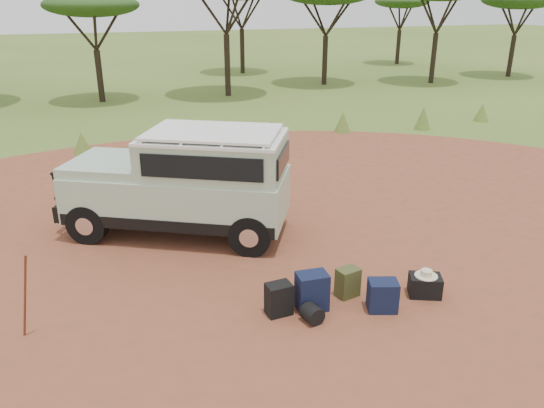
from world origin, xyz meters
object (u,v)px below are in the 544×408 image
object	(u,v)px
backpack_navy	(312,292)
hard_case	(425,286)
safari_vehicle	(185,185)
backpack_black	(279,299)
walking_staff	(25,297)
backpack_olive	(348,283)
duffel_navy	(383,296)

from	to	relation	value
backpack_navy	hard_case	world-z (taller)	backpack_navy
safari_vehicle	backpack_navy	world-z (taller)	safari_vehicle
backpack_black	backpack_navy	size ratio (longest dim) A/B	0.84
hard_case	walking_staff	bearing A→B (deg)	-164.05
safari_vehicle	walking_staff	distance (m)	4.07
backpack_olive	backpack_black	bearing A→B (deg)	173.16
backpack_olive	duffel_navy	xyz separation A→B (m)	(0.33, -0.56, 0.00)
backpack_black	backpack_olive	bearing A→B (deg)	1.18
walking_staff	backpack_navy	distance (m)	4.21
walking_staff	backpack_navy	world-z (taller)	walking_staff
backpack_black	safari_vehicle	bearing A→B (deg)	97.58
hard_case	duffel_navy	bearing A→B (deg)	-146.09
backpack_navy	hard_case	size ratio (longest dim) A/B	1.23
safari_vehicle	walking_staff	bearing A→B (deg)	-105.86
walking_staff	hard_case	bearing A→B (deg)	-65.94
backpack_black	backpack_olive	size ratio (longest dim) A/B	1.06
backpack_black	hard_case	distance (m)	2.49
safari_vehicle	backpack_olive	bearing A→B (deg)	-30.44
backpack_olive	walking_staff	bearing A→B (deg)	161.54
hard_case	backpack_black	bearing A→B (deg)	-162.11
backpack_black	duffel_navy	xyz separation A→B (m)	(1.58, -0.43, -0.01)
backpack_navy	backpack_olive	size ratio (longest dim) A/B	1.26
backpack_black	backpack_olive	world-z (taller)	backpack_black
backpack_olive	hard_case	xyz separation A→B (m)	(1.22, -0.41, -0.07)
backpack_black	hard_case	bearing A→B (deg)	-11.17
duffel_navy	safari_vehicle	bearing A→B (deg)	139.63
walking_staff	hard_case	size ratio (longest dim) A/B	2.69
safari_vehicle	hard_case	distance (m)	5.06
walking_staff	duffel_navy	xyz separation A→B (m)	(5.19, -1.05, -0.42)
walking_staff	backpack_black	xyz separation A→B (m)	(3.61, -0.62, -0.41)
walking_staff	backpack_black	world-z (taller)	walking_staff
backpack_black	duffel_navy	size ratio (longest dim) A/B	1.04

